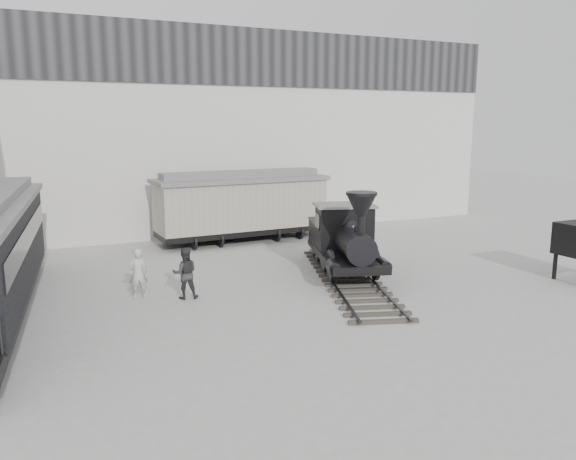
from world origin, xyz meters
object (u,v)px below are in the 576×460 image
locomotive (346,244)px  visitor_a (138,273)px  visitor_b (185,273)px  boxcar (242,204)px

locomotive → visitor_a: size_ratio=5.77×
locomotive → visitor_a: 8.08m
locomotive → visitor_b: (-6.58, -0.30, -0.41)m
visitor_b → visitor_a: bearing=-13.0°
boxcar → visitor_b: 9.91m
locomotive → visitor_a: (-8.06, 0.39, -0.43)m
boxcar → visitor_a: (-6.60, -7.73, -1.03)m
visitor_b → boxcar: bearing=-109.2°
locomotive → boxcar: (-1.46, 8.12, 0.61)m
boxcar → visitor_b: size_ratio=5.00×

